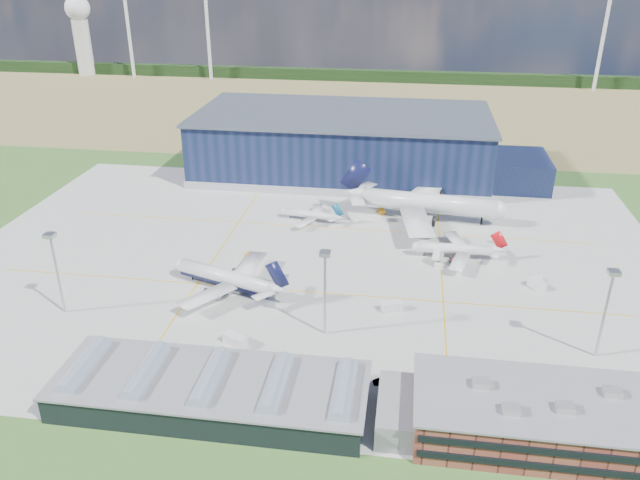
# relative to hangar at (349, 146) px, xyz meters

# --- Properties ---
(ground) EXTENTS (600.00, 600.00, 0.00)m
(ground) POSITION_rel_hangar_xyz_m (-2.81, -94.80, -11.62)
(ground) COLOR #345B22
(ground) RESTS_ON ground
(apron) EXTENTS (220.00, 160.00, 0.08)m
(apron) POSITION_rel_hangar_xyz_m (-2.81, -84.80, -11.59)
(apron) COLOR #9C9C97
(apron) RESTS_ON ground
(farmland) EXTENTS (600.00, 220.00, 0.01)m
(farmland) POSITION_rel_hangar_xyz_m (-2.81, 125.20, -11.62)
(farmland) COLOR #92824E
(farmland) RESTS_ON ground
(treeline) EXTENTS (600.00, 8.00, 8.00)m
(treeline) POSITION_rel_hangar_xyz_m (-2.81, 205.20, -7.62)
(treeline) COLOR black
(treeline) RESTS_ON ground
(horizon_dressing) EXTENTS (440.20, 18.00, 70.00)m
(horizon_dressing) POSITION_rel_hangar_xyz_m (-194.11, 199.58, 22.58)
(horizon_dressing) COLOR silver
(horizon_dressing) RESTS_ON ground
(hangar) EXTENTS (145.00, 62.00, 26.10)m
(hangar) POSITION_rel_hangar_xyz_m (0.00, 0.00, 0.00)
(hangar) COLOR #101C37
(hangar) RESTS_ON ground
(ops_building) EXTENTS (46.00, 23.00, 10.90)m
(ops_building) POSITION_rel_hangar_xyz_m (52.20, -154.81, -6.82)
(ops_building) COLOR brown
(ops_building) RESTS_ON ground
(glass_concourse) EXTENTS (78.00, 23.00, 8.60)m
(glass_concourse) POSITION_rel_hangar_xyz_m (-9.26, -154.80, -7.93)
(glass_concourse) COLOR black
(glass_concourse) RESTS_ON ground
(light_mast_west) EXTENTS (2.60, 2.60, 23.00)m
(light_mast_west) POSITION_rel_hangar_xyz_m (-62.81, -124.80, 3.82)
(light_mast_west) COLOR #A8AAAF
(light_mast_west) RESTS_ON ground
(light_mast_center) EXTENTS (2.60, 2.60, 23.00)m
(light_mast_center) POSITION_rel_hangar_xyz_m (7.19, -124.80, 3.82)
(light_mast_center) COLOR #A8AAAF
(light_mast_center) RESTS_ON ground
(light_mast_east) EXTENTS (2.60, 2.60, 23.00)m
(light_mast_east) POSITION_rel_hangar_xyz_m (72.19, -124.80, 3.82)
(light_mast_east) COLOR #A8AAAF
(light_mast_east) RESTS_ON ground
(airliner_navy) EXTENTS (49.49, 48.98, 12.71)m
(airliner_navy) POSITION_rel_hangar_xyz_m (-23.50, -106.80, -5.26)
(airliner_navy) COLOR silver
(airliner_navy) RESTS_ON ground
(airliner_red) EXTENTS (30.35, 29.72, 9.71)m
(airliner_red) POSITION_rel_hangar_xyz_m (41.33, -77.00, -6.76)
(airliner_red) COLOR silver
(airliner_red) RESTS_ON ground
(airliner_widebody) EXTENTS (67.18, 66.04, 19.68)m
(airliner_widebody) POSITION_rel_hangar_xyz_m (33.17, -47.29, -1.78)
(airliner_widebody) COLOR silver
(airliner_widebody) RESTS_ON ground
(airliner_regional) EXTENTS (27.52, 27.11, 7.73)m
(airliner_regional) POSITION_rel_hangar_xyz_m (-8.17, -54.80, -7.75)
(airliner_regional) COLOR silver
(airliner_regional) RESTS_ON ground
(gse_tug_b) EXTENTS (2.18, 3.19, 1.36)m
(gse_tug_b) POSITION_rel_hangar_xyz_m (-22.26, -85.81, -10.94)
(gse_tug_b) COLOR orange
(gse_tug_b) RESTS_ON ground
(gse_van_a) EXTENTS (6.75, 5.30, 2.71)m
(gse_van_a) POSITION_rel_hangar_xyz_m (-13.73, -132.89, -10.26)
(gse_van_a) COLOR silver
(gse_van_a) RESTS_ON ground
(gse_cart_a) EXTENTS (2.54, 3.42, 1.36)m
(gse_cart_a) POSITION_rel_hangar_xyz_m (64.93, -89.48, -10.93)
(gse_cart_a) COLOR silver
(gse_cart_a) RESTS_ON ground
(gse_van_b) EXTENTS (5.06, 5.69, 2.42)m
(gse_van_b) POSITION_rel_hangar_xyz_m (63.63, -93.21, -10.41)
(gse_van_b) COLOR silver
(gse_van_b) RESTS_ON ground
(gse_tug_c) EXTENTS (2.91, 3.96, 1.57)m
(gse_tug_c) POSITION_rel_hangar_xyz_m (16.61, -44.14, -10.83)
(gse_tug_c) COLOR orange
(gse_tug_c) RESTS_ON ground
(gse_van_c) EXTENTS (5.92, 4.45, 2.56)m
(gse_van_c) POSITION_rel_hangar_xyz_m (23.38, -111.40, -10.33)
(gse_van_c) COLOR silver
(gse_van_c) RESTS_ON ground
(airstair) EXTENTS (3.70, 5.57, 3.31)m
(airstair) POSITION_rel_hangar_xyz_m (36.18, -81.49, -9.96)
(airstair) COLOR silver
(airstair) RESTS_ON ground
(car_a) EXTENTS (3.89, 2.49, 1.23)m
(car_a) POSITION_rel_hangar_xyz_m (25.65, -142.80, -11.00)
(car_a) COLOR #99999E
(car_a) RESTS_ON ground
(car_b) EXTENTS (4.13, 2.53, 1.29)m
(car_b) POSITION_rel_hangar_xyz_m (22.54, -142.80, -10.97)
(car_b) COLOR #99999E
(car_b) RESTS_ON ground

